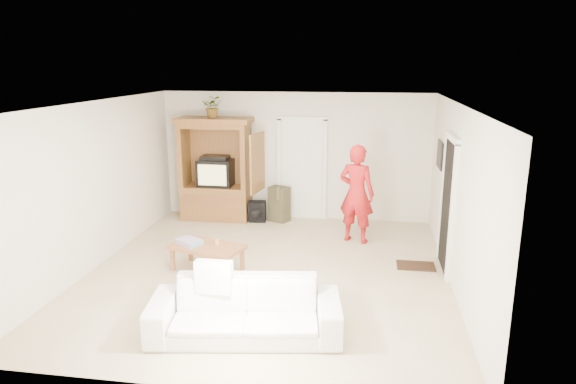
% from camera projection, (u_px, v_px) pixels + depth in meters
% --- Properties ---
extents(floor, '(6.00, 6.00, 0.00)m').
position_uv_depth(floor, '(268.00, 272.00, 7.99)').
color(floor, tan).
rests_on(floor, ground).
extents(ceiling, '(6.00, 6.00, 0.00)m').
position_uv_depth(ceiling, '(266.00, 104.00, 7.35)').
color(ceiling, white).
rests_on(ceiling, floor).
extents(wall_back, '(5.50, 0.00, 5.50)m').
position_uv_depth(wall_back, '(295.00, 156.00, 10.54)').
color(wall_back, silver).
rests_on(wall_back, floor).
extents(wall_front, '(5.50, 0.00, 5.50)m').
position_uv_depth(wall_front, '(205.00, 269.00, 4.79)').
color(wall_front, silver).
rests_on(wall_front, floor).
extents(wall_left, '(0.00, 6.00, 6.00)m').
position_uv_depth(wall_left, '(96.00, 185.00, 8.08)').
color(wall_left, silver).
rests_on(wall_left, floor).
extents(wall_right, '(0.00, 6.00, 6.00)m').
position_uv_depth(wall_right, '(457.00, 199.00, 7.26)').
color(wall_right, silver).
rests_on(wall_right, floor).
extents(armoire, '(1.82, 1.14, 2.10)m').
position_uv_depth(armoire, '(217.00, 176.00, 10.55)').
color(armoire, brown).
rests_on(armoire, floor).
extents(door_back, '(0.85, 0.05, 2.04)m').
position_uv_depth(door_back, '(302.00, 170.00, 10.56)').
color(door_back, white).
rests_on(door_back, floor).
extents(doorway_right, '(0.05, 0.90, 2.04)m').
position_uv_depth(doorway_right, '(448.00, 206.00, 7.90)').
color(doorway_right, black).
rests_on(doorway_right, floor).
extents(framed_picture, '(0.03, 0.60, 0.48)m').
position_uv_depth(framed_picture, '(440.00, 155.00, 9.00)').
color(framed_picture, black).
rests_on(framed_picture, wall_right).
extents(doormat, '(0.60, 0.40, 0.02)m').
position_uv_depth(doormat, '(416.00, 266.00, 8.21)').
color(doormat, '#382316').
rests_on(doormat, floor).
extents(plant, '(0.42, 0.38, 0.43)m').
position_uv_depth(plant, '(213.00, 107.00, 10.17)').
color(plant, '#4C7238').
rests_on(plant, armoire).
extents(man, '(0.76, 0.62, 1.79)m').
position_uv_depth(man, '(357.00, 194.00, 9.17)').
color(man, '#AF1719').
rests_on(man, floor).
extents(sofa, '(2.36, 1.20, 0.66)m').
position_uv_depth(sofa, '(245.00, 310.00, 6.07)').
color(sofa, silver).
rests_on(sofa, floor).
extents(coffee_table, '(1.25, 0.91, 0.42)m').
position_uv_depth(coffee_table, '(207.00, 248.00, 7.97)').
color(coffee_table, '#975F34').
rests_on(coffee_table, floor).
extents(towel, '(0.47, 0.44, 0.08)m').
position_uv_depth(towel, '(189.00, 242.00, 7.99)').
color(towel, '#F05088').
rests_on(towel, coffee_table).
extents(candle, '(0.08, 0.08, 0.10)m').
position_uv_depth(candle, '(217.00, 241.00, 7.97)').
color(candle, tan).
rests_on(candle, coffee_table).
extents(backpack_black, '(0.36, 0.23, 0.42)m').
position_uv_depth(backpack_black, '(257.00, 212.00, 10.45)').
color(backpack_black, black).
rests_on(backpack_black, floor).
extents(backpack_olive, '(0.46, 0.41, 0.72)m').
position_uv_depth(backpack_olive, '(279.00, 204.00, 10.49)').
color(backpack_olive, '#47442B').
rests_on(backpack_olive, floor).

